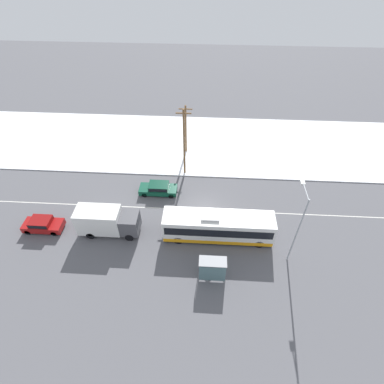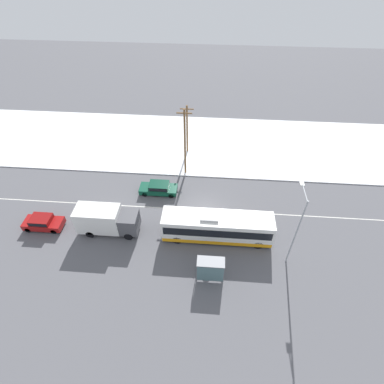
# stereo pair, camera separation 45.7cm
# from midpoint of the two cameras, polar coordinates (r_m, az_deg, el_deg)

# --- Properties ---
(ground_plane) EXTENTS (120.00, 120.00, 0.00)m
(ground_plane) POSITION_cam_midpoint_polar(r_m,az_deg,el_deg) (34.84, 2.77, -3.49)
(ground_plane) COLOR #56565B
(snow_lot) EXTENTS (80.00, 15.37, 0.12)m
(snow_lot) POSITION_cam_midpoint_polar(r_m,az_deg,el_deg) (45.30, 3.52, 9.16)
(snow_lot) COLOR white
(snow_lot) RESTS_ON ground_plane
(lane_marking_center) EXTENTS (60.00, 0.12, 0.00)m
(lane_marking_center) POSITION_cam_midpoint_polar(r_m,az_deg,el_deg) (34.84, 2.77, -3.49)
(lane_marking_center) COLOR silver
(lane_marking_center) RESTS_ON ground_plane
(city_bus) EXTENTS (11.33, 2.57, 3.24)m
(city_bus) POSITION_cam_midpoint_polar(r_m,az_deg,el_deg) (31.18, 5.23, -6.62)
(city_bus) COLOR white
(city_bus) RESTS_ON ground_plane
(box_truck) EXTENTS (6.45, 2.30, 3.20)m
(box_truck) POSITION_cam_midpoint_polar(r_m,az_deg,el_deg) (32.69, -15.65, -5.08)
(box_truck) COLOR silver
(box_truck) RESTS_ON ground_plane
(sedan_car) EXTENTS (4.55, 1.80, 1.42)m
(sedan_car) POSITION_cam_midpoint_polar(r_m,az_deg,el_deg) (36.62, -6.01, 0.81)
(sedan_car) COLOR #0F4733
(sedan_car) RESTS_ON ground_plane
(parked_car_near_truck) EXTENTS (4.16, 1.80, 1.50)m
(parked_car_near_truck) POSITION_cam_midpoint_polar(r_m,az_deg,el_deg) (36.19, -26.24, -5.16)
(parked_car_near_truck) COLOR maroon
(parked_car_near_truck) RESTS_ON ground_plane
(pedestrian_at_stop) EXTENTS (0.56, 0.25, 1.57)m
(pedestrian_at_stop) POSITION_cam_midpoint_polar(r_m,az_deg,el_deg) (29.38, 3.60, -12.91)
(pedestrian_at_stop) COLOR #23232D
(pedestrian_at_stop) RESTS_ON ground_plane
(bus_shelter) EXTENTS (2.53, 1.20, 2.40)m
(bus_shelter) POSITION_cam_midpoint_polar(r_m,az_deg,el_deg) (28.07, 4.03, -14.35)
(bus_shelter) COLOR gray
(bus_shelter) RESTS_ON ground_plane
(streetlamp) EXTENTS (0.36, 2.71, 8.36)m
(streetlamp) POSITION_cam_midpoint_polar(r_m,az_deg,el_deg) (28.31, 19.91, -5.47)
(streetlamp) COLOR #9EA3A8
(streetlamp) RESTS_ON ground_plane
(utility_pole_roadside) EXTENTS (1.80, 0.24, 9.23)m
(utility_pole_roadside) POSITION_cam_midpoint_polar(r_m,az_deg,el_deg) (36.94, -1.00, 9.42)
(utility_pole_roadside) COLOR brown
(utility_pole_roadside) RESTS_ON ground_plane
(utility_pole_snowlot) EXTENTS (1.80, 0.24, 7.20)m
(utility_pole_snowlot) POSITION_cam_midpoint_polar(r_m,az_deg,el_deg) (41.61, -0.61, 11.97)
(utility_pole_snowlot) COLOR brown
(utility_pole_snowlot) RESTS_ON ground_plane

